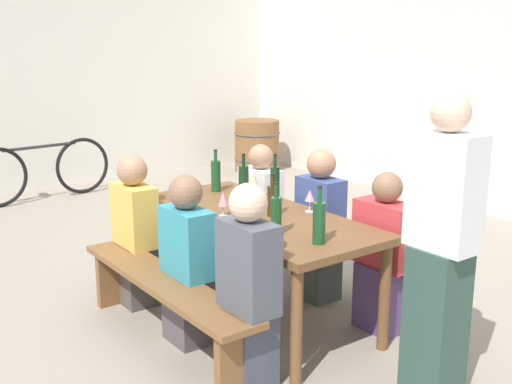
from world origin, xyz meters
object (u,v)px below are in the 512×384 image
seated_guest_far_0 (261,212)px  parked_bicycle_0 (41,170)px  tasting_table (256,225)px  seated_guest_near_1 (188,264)px  wine_barrel (257,146)px  wine_bottle_4 (216,175)px  wine_glass_0 (191,194)px  standing_host (440,257)px  wine_bottle_5 (275,182)px  wine_bottle_1 (319,222)px  wine_bottle_2 (276,215)px  wine_bottle_3 (244,178)px  wine_glass_2 (223,200)px  seated_guest_far_2 (384,257)px  wine_glass_4 (310,197)px  wine_glass_1 (254,180)px  wine_bottle_0 (273,200)px  seated_guest_far_1 (320,228)px  seated_guest_near_0 (135,234)px  bench_near (164,293)px  wine_glass_3 (177,186)px  seated_guest_near_2 (248,291)px  bench_far (332,249)px

seated_guest_far_0 → parked_bicycle_0: (-3.47, -0.70, -0.14)m
tasting_table → seated_guest_near_1: (0.04, -0.56, -0.15)m
seated_guest_near_1 → wine_barrel: (-4.08, 3.56, -0.15)m
wine_bottle_4 → wine_glass_0: 0.60m
seated_guest_near_1 → standing_host: standing_host is taller
wine_bottle_5 → wine_bottle_1: bearing=-24.1°
wine_bottle_2 → seated_guest_far_0: (-1.15, 0.75, -0.36)m
wine_bottle_3 → wine_glass_2: bearing=-46.3°
wine_glass_2 → seated_guest_far_2: 1.12m
parked_bicycle_0 → wine_glass_4: bearing=-89.1°
wine_glass_1 → tasting_table: bearing=-34.3°
wine_bottle_2 → wine_bottle_4: wine_bottle_4 is taller
wine_bottle_0 → wine_glass_4: wine_bottle_0 is taller
seated_guest_far_1 → seated_guest_far_2: bearing=90.0°
wine_glass_4 → wine_bottle_3: bearing=-178.6°
wine_bottle_4 → wine_bottle_2: bearing=-15.1°
wine_bottle_4 → parked_bicycle_0: bearing=-175.7°
seated_guest_near_0 → bench_near: bearing=-102.0°
wine_glass_3 → seated_guest_near_2: 1.40m
wine_bottle_0 → seated_guest_near_2: (0.59, -0.62, -0.30)m
wine_glass_3 → seated_guest_far_1: (0.66, 0.81, -0.31)m
wine_bottle_2 → seated_guest_near_0: 1.27m
wine_glass_1 → seated_guest_far_1: size_ratio=0.15×
seated_guest_near_0 → wine_barrel: 4.88m
bench_far → seated_guest_far_2: (0.65, -0.15, 0.15)m
wine_barrel → standing_host: bearing=-27.7°
seated_guest_far_2 → wine_glass_4: bearing=-62.3°
tasting_table → standing_host: size_ratio=1.13×
seated_guest_far_2 → seated_guest_near_2: bearing=2.3°
wine_glass_2 → wine_glass_3: bearing=-177.1°
wine_glass_1 → seated_guest_far_1: seated_guest_far_1 is taller
bench_far → wine_glass_2: bearing=-94.8°
seated_guest_near_0 → wine_glass_1: bearing=-19.0°
seated_guest_far_2 → tasting_table: bearing=-49.1°
wine_bottle_4 → wine_glass_1: wine_bottle_4 is taller
seated_guest_far_2 → standing_host: bearing=60.9°
wine_bottle_4 → wine_glass_3: (0.06, -0.37, -0.02)m
wine_bottle_5 → wine_glass_2: 0.57m
wine_glass_1 → seated_guest_far_0: bearing=135.6°
wine_bottle_5 → seated_guest_near_0: size_ratio=0.31×
wine_bottle_2 → seated_guest_near_1: seated_guest_near_1 is taller
wine_glass_2 → wine_bottle_1: bearing=8.9°
wine_bottle_2 → wine_glass_3: wine_bottle_2 is taller
wine_glass_3 → seated_guest_far_0: (-0.06, 0.81, -0.34)m
seated_guest_far_2 → parked_bicycle_0: 4.87m
bench_far → wine_bottle_0: 0.84m
tasting_table → standing_host: bearing=6.0°
wine_glass_1 → seated_guest_near_1: bearing=-61.8°
bench_near → seated_guest_near_2: seated_guest_near_2 is taller
wine_bottle_3 → wine_bottle_1: bearing=-16.6°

